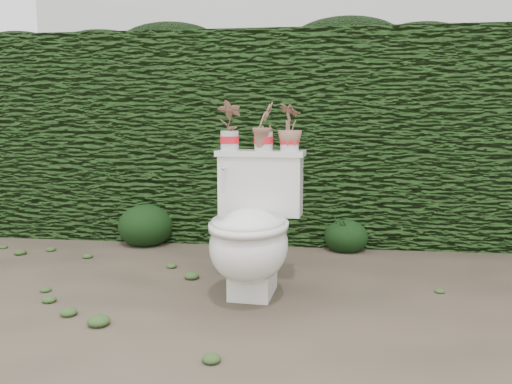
# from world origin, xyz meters

# --- Properties ---
(ground) EXTENTS (60.00, 60.00, 0.00)m
(ground) POSITION_xyz_m (0.00, 0.00, 0.00)
(ground) COLOR brown
(ground) RESTS_ON ground
(hedge) EXTENTS (8.00, 1.00, 1.60)m
(hedge) POSITION_xyz_m (0.00, 1.60, 0.80)
(hedge) COLOR #264818
(hedge) RESTS_ON ground
(house_wall) EXTENTS (8.00, 3.50, 4.00)m
(house_wall) POSITION_xyz_m (0.60, 6.00, 2.00)
(house_wall) COLOR silver
(house_wall) RESTS_ON ground
(toilet) EXTENTS (0.51, 0.71, 0.78)m
(toilet) POSITION_xyz_m (0.21, 0.03, 0.36)
(toilet) COLOR white
(toilet) RESTS_ON ground
(potted_plant_left) EXTENTS (0.16, 0.13, 0.27)m
(potted_plant_left) POSITION_xyz_m (0.05, 0.28, 0.91)
(potted_plant_left) COLOR #337E27
(potted_plant_left) RESTS_ON toilet
(potted_plant_center) EXTENTS (0.16, 0.17, 0.26)m
(potted_plant_center) POSITION_xyz_m (0.25, 0.27, 0.91)
(potted_plant_center) COLOR #337E27
(potted_plant_center) RESTS_ON toilet
(potted_plant_right) EXTENTS (0.20, 0.20, 0.25)m
(potted_plant_right) POSITION_xyz_m (0.39, 0.26, 0.90)
(potted_plant_right) COLOR #337E27
(potted_plant_right) RESTS_ON toilet
(liriope_clump_1) EXTENTS (0.42, 0.42, 0.33)m
(liriope_clump_1) POSITION_xyz_m (-0.76, 1.07, 0.17)
(liriope_clump_1) COLOR black
(liriope_clump_1) RESTS_ON ground
(liriope_clump_2) EXTENTS (0.32, 0.32, 0.25)m
(liriope_clump_2) POSITION_xyz_m (0.77, 1.07, 0.13)
(liriope_clump_2) COLOR black
(liriope_clump_2) RESTS_ON ground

